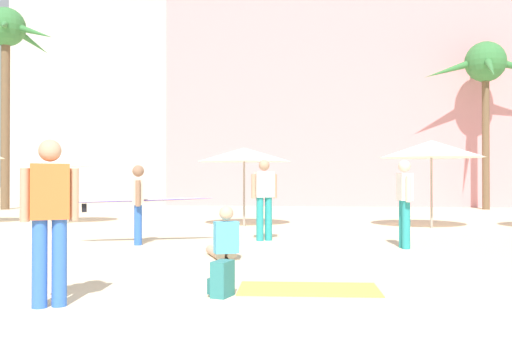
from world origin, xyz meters
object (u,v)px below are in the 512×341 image
(person_far_left, at_px, (140,201))
(palm_tree_far_left, at_px, (485,70))
(palm_tree_left, at_px, (6,42))
(cafe_umbrella_0, at_px, (68,158))
(person_mid_center, at_px, (264,196))
(cafe_umbrella_3, at_px, (244,155))
(backpack, at_px, (222,279))
(beach_towel, at_px, (309,289))
(cafe_umbrella_1, at_px, (431,149))
(person_near_left, at_px, (224,240))
(person_mid_right, at_px, (404,200))
(person_near_right, at_px, (50,215))

(person_far_left, bearing_deg, palm_tree_far_left, 33.75)
(palm_tree_left, bearing_deg, person_far_left, -49.17)
(cafe_umbrella_0, distance_m, person_mid_center, 7.43)
(cafe_umbrella_3, xyz_separation_m, backpack, (1.02, -9.22, -1.81))
(beach_towel, bearing_deg, backpack, -152.13)
(cafe_umbrella_0, xyz_separation_m, beach_towel, (7.38, -9.07, -1.93))
(palm_tree_left, relative_size, cafe_umbrella_3, 3.25)
(beach_towel, distance_m, person_far_left, 5.73)
(cafe_umbrella_1, bearing_deg, person_near_left, -126.36)
(person_near_left, bearing_deg, person_mid_center, -31.64)
(palm_tree_far_left, distance_m, beach_towel, 19.98)
(palm_tree_left, relative_size, cafe_umbrella_0, 3.93)
(cafe_umbrella_1, height_order, person_mid_right, cafe_umbrella_1)
(backpack, distance_m, person_far_left, 5.58)
(palm_tree_far_left, bearing_deg, cafe_umbrella_0, -148.89)
(palm_tree_left, distance_m, person_far_left, 15.85)
(beach_towel, xyz_separation_m, person_far_left, (-3.60, 4.36, 0.89))
(palm_tree_far_left, relative_size, cafe_umbrella_0, 3.26)
(person_mid_right, xyz_separation_m, person_mid_center, (-2.86, 0.98, 0.02))
(palm_tree_far_left, distance_m, person_mid_center, 15.72)
(backpack, height_order, person_far_left, person_far_left)
(person_far_left, relative_size, person_near_left, 2.91)
(person_mid_center, bearing_deg, cafe_umbrella_3, -12.79)
(person_near_left, bearing_deg, person_mid_right, -84.61)
(palm_tree_left, distance_m, person_near_left, 18.67)
(palm_tree_left, xyz_separation_m, cafe_umbrella_0, (5.76, -6.33, -5.15))
(palm_tree_left, bearing_deg, person_near_left, -48.01)
(person_far_left, bearing_deg, palm_tree_left, 112.97)
(cafe_umbrella_1, relative_size, person_mid_center, 1.57)
(person_mid_right, bearing_deg, person_mid_center, 151.92)
(palm_tree_left, height_order, person_mid_center, palm_tree_left)
(palm_tree_far_left, xyz_separation_m, backpack, (-8.01, -18.28, -5.71))
(palm_tree_far_left, relative_size, backpack, 16.90)
(cafe_umbrella_1, relative_size, person_far_left, 0.94)
(palm_tree_left, distance_m, person_mid_center, 16.92)
(palm_tree_left, relative_size, backpack, 20.34)
(person_mid_right, distance_m, person_near_right, 7.13)
(palm_tree_left, bearing_deg, beach_towel, -49.53)
(cafe_umbrella_1, xyz_separation_m, beach_towel, (-3.11, -8.74, -2.14))
(cafe_umbrella_1, bearing_deg, cafe_umbrella_0, 178.17)
(palm_tree_left, xyz_separation_m, beach_towel, (13.14, -15.40, -7.08))
(cafe_umbrella_1, height_order, person_near_right, cafe_umbrella_1)
(palm_tree_far_left, height_order, person_far_left, palm_tree_far_left)
(palm_tree_far_left, xyz_separation_m, person_near_right, (-9.76, -19.02, -4.91))
(cafe_umbrella_1, bearing_deg, palm_tree_left, 157.71)
(cafe_umbrella_3, height_order, person_mid_center, cafe_umbrella_3)
(palm_tree_left, distance_m, backpack, 21.18)
(person_mid_center, relative_size, person_near_right, 0.98)
(cafe_umbrella_3, distance_m, person_near_right, 10.03)
(palm_tree_far_left, bearing_deg, cafe_umbrella_3, -134.89)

